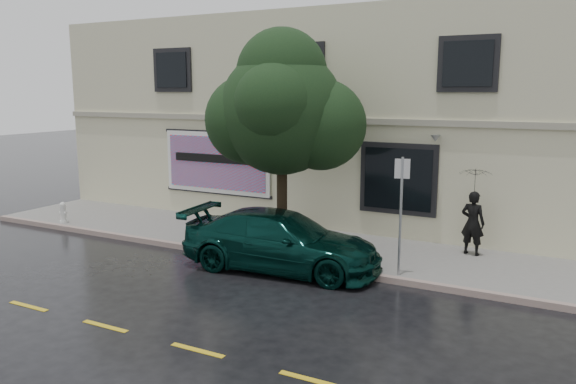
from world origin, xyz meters
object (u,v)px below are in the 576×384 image
at_px(pedestrian, 473,223).
at_px(fire_hydrant, 63,213).
at_px(street_tree, 282,112).
at_px(car, 281,241).

distance_m(pedestrian, fire_hydrant, 12.98).
bearing_deg(fire_hydrant, street_tree, -1.67).
height_order(pedestrian, fire_hydrant, pedestrian).
height_order(street_tree, fire_hydrant, street_tree).
distance_m(car, pedestrian, 5.18).
bearing_deg(fire_hydrant, car, -10.44).
bearing_deg(fire_hydrant, pedestrian, 4.63).
bearing_deg(street_tree, fire_hydrant, -175.23).
relative_size(pedestrian, fire_hydrant, 2.49).
height_order(car, fire_hydrant, car).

